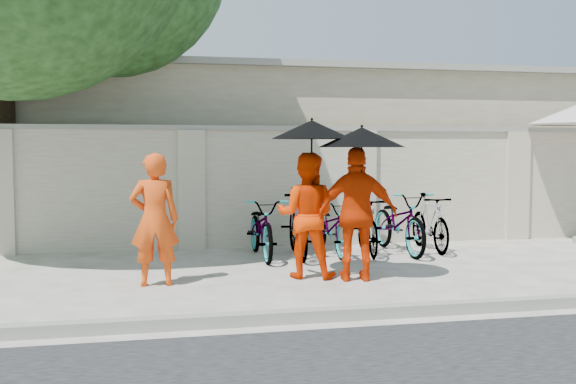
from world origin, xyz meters
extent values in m
plane|color=beige|center=(0.00, 0.00, 0.00)|extent=(80.00, 80.00, 0.00)
cube|color=gray|center=(0.00, -1.70, 0.06)|extent=(40.00, 0.16, 0.12)
cube|color=beige|center=(1.00, 3.20, 1.00)|extent=(20.00, 0.30, 2.00)
cube|color=#C1B994|center=(2.00, 7.00, 1.60)|extent=(14.00, 6.00, 3.20)
imported|color=#E5470F|center=(-1.61, 0.30, 0.82)|extent=(0.60, 0.40, 1.65)
imported|color=#EC3200|center=(0.35, 0.42, 0.82)|extent=(0.97, 0.88, 1.65)
cylinder|color=black|center=(0.40, 0.34, 1.44)|extent=(0.02, 0.02, 1.01)
cone|color=black|center=(0.40, 0.34, 1.94)|extent=(1.05, 1.05, 0.24)
imported|color=red|center=(0.94, 0.08, 0.86)|extent=(1.07, 0.61, 1.72)
cylinder|color=black|center=(0.96, 0.00, 1.41)|extent=(0.02, 0.02, 0.86)
cone|color=black|center=(0.96, 0.00, 1.84)|extent=(1.10, 1.10, 0.25)
imported|color=#A1A1A5|center=(0.01, 1.98, 0.47)|extent=(0.63, 1.78, 0.94)
imported|color=#A1A1A5|center=(0.58, 1.96, 0.54)|extent=(0.64, 1.84, 1.08)
imported|color=#A1A1A5|center=(1.15, 2.05, 0.44)|extent=(0.69, 1.72, 0.89)
imported|color=#A1A1A5|center=(1.71, 1.95, 0.47)|extent=(0.66, 1.62, 0.95)
imported|color=#A1A1A5|center=(2.28, 2.02, 0.50)|extent=(0.76, 1.95, 1.01)
imported|color=#A1A1A5|center=(2.85, 2.10, 0.47)|extent=(0.51, 1.60, 0.95)
camera|label=1|loc=(-1.59, -7.73, 1.71)|focal=40.00mm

